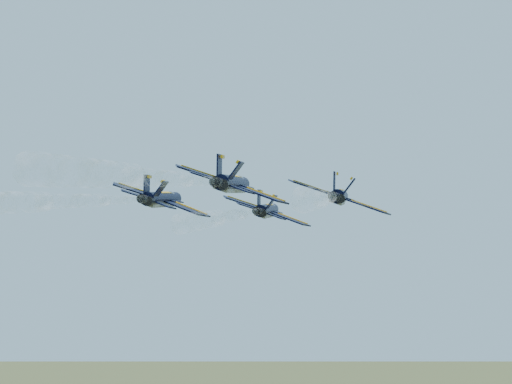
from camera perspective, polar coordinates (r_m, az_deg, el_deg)
The scene contains 8 objects.
jet_lead at distance 109.70m, azimuth 0.83°, elevation -1.36°, with size 11.63×16.71×5.28m.
jet_left at distance 97.78m, azimuth -6.80°, elevation -0.53°, with size 11.63×16.71×5.28m.
jet_right at distance 95.36m, azimuth 6.08°, elevation -0.36°, with size 11.63×16.71×5.28m.
jet_slot at distance 84.14m, azimuth -1.70°, elevation 0.59°, with size 11.63×16.71×5.28m.
smoke_trail_lead at distance 76.16m, azimuth -2.00°, elevation 1.49°, with size 17.26×41.27×2.08m.
smoke_trail_left at distance 65.57m, azimuth -13.99°, elevation 3.22°, with size 17.26×41.27×2.08m.
smoke_trail_right at distance 61.66m, azimuth 5.47°, elevation 3.71°, with size 17.26×41.27×2.08m.
smoke_trail_slot at distance 51.27m, azimuth -7.60°, elevation 6.09°, with size 17.26×41.27×2.08m.
Camera 1 is at (46.39, -81.76, 80.37)m, focal length 55.00 mm.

